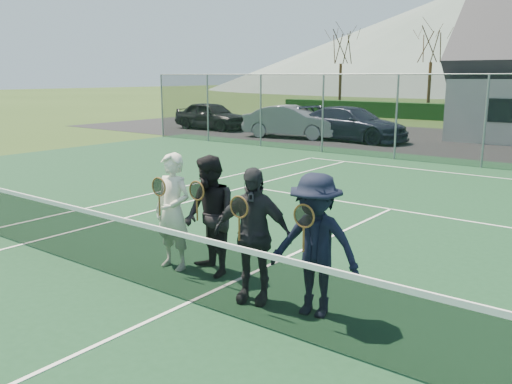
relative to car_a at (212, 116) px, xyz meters
The scene contains 15 objects.
court_surface 23.71m from the car_a, 48.64° to the right, with size 30.00×30.00×0.02m, color #14381E.
tarmac_carpark 11.89m from the car_a, 10.75° to the left, with size 40.00×12.00×0.01m, color black.
hill_west 78.21m from the car_a, 96.90° to the left, with size 110.00×110.00×18.00m, color slate.
car_a is the anchor object (origin of this frame).
car_b 5.90m from the car_a, ahead, with size 1.63×4.68×1.54m, color #95979D.
car_c 8.73m from the car_a, ahead, with size 2.18×5.35×1.55m, color #181D30.
court_markings 23.71m from the car_a, 48.64° to the right, with size 11.03×23.83×0.01m.
tennis_net 23.70m from the car_a, 48.64° to the right, with size 11.68×0.08×1.10m.
perimeter_fence 16.25m from the car_a, 15.31° to the right, with size 30.07×0.07×3.02m.
tree_a 16.02m from the car_a, 91.30° to the left, with size 3.20×3.20×7.77m.
tree_b 17.35m from the car_a, 66.37° to the left, with size 3.20×3.20×7.77m.
player_a 22.34m from the car_a, 49.43° to the right, with size 0.67×0.51×1.80m.
player_b 22.65m from the car_a, 47.98° to the right, with size 1.07×0.96×1.80m.
player_c 23.68m from the car_a, 46.64° to the right, with size 1.14×0.78×1.80m.
player_d 24.21m from the car_a, 44.93° to the right, with size 1.25×0.84×1.80m.
Camera 1 is at (4.76, -4.78, 2.96)m, focal length 38.00 mm.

